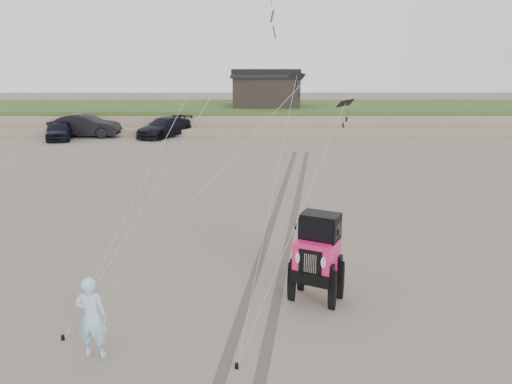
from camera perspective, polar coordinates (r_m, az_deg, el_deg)
ground at (r=11.96m, az=-4.81°, el=-16.00°), size 160.00×160.00×0.00m
dune_ridge at (r=48.00m, az=-1.31°, el=8.80°), size 160.00×14.25×1.73m
cabin at (r=47.29m, az=1.14°, el=11.65°), size 6.40×5.40×3.35m
truck_a at (r=41.40m, az=-21.35°, el=6.60°), size 2.30×4.43×1.44m
truck_b at (r=42.09m, az=-18.96°, el=7.19°), size 5.49×2.03×1.79m
truck_c at (r=40.60m, az=-10.45°, el=7.29°), size 4.46×5.61×1.52m
jeep at (r=13.13m, az=6.93°, el=-8.50°), size 4.16×5.45×1.87m
man at (r=11.31m, az=-18.28°, el=-13.42°), size 0.71×0.50×1.83m
stake_main at (r=12.51m, az=-21.21°, el=-15.25°), size 0.08×0.08×0.12m
stake_aux at (r=10.83m, az=-2.23°, el=-19.25°), size 0.08×0.08×0.12m
tire_tracks at (r=19.24m, az=3.01°, el=-3.55°), size 5.22×29.74×0.01m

